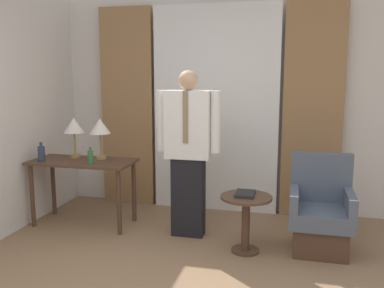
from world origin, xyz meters
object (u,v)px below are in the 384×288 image
desk (83,170)px  table_lamp_right (100,128)px  bottle_near_edge (41,153)px  bottle_by_lamp (91,157)px  armchair (320,217)px  book (245,194)px  person (188,148)px  table_lamp_left (74,127)px  side_table (246,214)px

desk → table_lamp_right: size_ratio=2.50×
table_lamp_right → bottle_near_edge: size_ratio=2.17×
table_lamp_right → bottle_by_lamp: size_ratio=2.49×
bottle_near_edge → armchair: 3.11m
table_lamp_right → bottle_near_edge: table_lamp_right is taller
table_lamp_right → book: table_lamp_right is taller
person → table_lamp_left: bearing=172.5°
bottle_by_lamp → side_table: bottle_by_lamp is taller
table_lamp_left → side_table: bearing=-13.1°
table_lamp_left → bottle_by_lamp: size_ratio=2.49×
table_lamp_left → bottle_near_edge: bearing=-133.3°
desk → person: 1.31m
table_lamp_right → armchair: table_lamp_right is taller
armchair → bottle_near_edge: bearing=-179.9°
person → side_table: bearing=-24.5°
table_lamp_left → person: 1.45m
armchair → bottle_by_lamp: bearing=-179.6°
table_lamp_left → book: (2.08, -0.46, -0.53)m
bottle_near_edge → armchair: bearing=0.1°
bottle_near_edge → side_table: bottle_near_edge is taller
desk → person: (1.27, -0.05, 0.32)m
bottle_by_lamp → table_lamp_left: bearing=139.8°
table_lamp_right → book: 1.88m
bottle_near_edge → bottle_by_lamp: (0.62, -0.01, -0.01)m
armchair → side_table: (-0.71, -0.21, 0.04)m
bottle_near_edge → bottle_by_lamp: 0.62m
book → bottle_near_edge: bearing=175.6°
table_lamp_left → armchair: table_lamp_left is taller
book → table_lamp_left: bearing=167.4°
side_table → book: bearing=121.6°
armchair → side_table: 0.75m
armchair → table_lamp_right: bearing=173.6°
desk → armchair: (2.64, -0.14, -0.29)m
table_lamp_right → bottle_near_edge: 0.72m
side_table → desk: bearing=169.8°
person → side_table: 0.93m
desk → table_lamp_right: (0.17, 0.14, 0.48)m
bottle_near_edge → armchair: bottle_near_edge is taller
bottle_by_lamp → person: (1.08, 0.11, 0.13)m
desk → side_table: 1.97m
desk → table_lamp_left: bearing=139.7°
bottle_by_lamp → book: bearing=-5.5°
desk → side_table: (1.92, -0.35, -0.26)m
desk → table_lamp_right: 0.53m
bottle_by_lamp → table_lamp_right: bearing=93.6°
bottle_near_edge → book: size_ratio=0.87×
person → armchair: person is taller
table_lamp_left → bottle_near_edge: size_ratio=2.17×
desk → bottle_by_lamp: 0.31m
bottle_near_edge → book: (2.34, -0.18, -0.26)m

